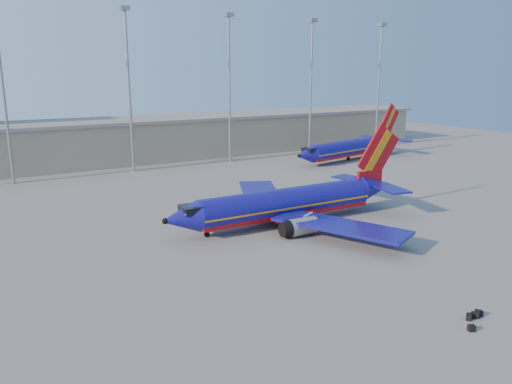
{
  "coord_description": "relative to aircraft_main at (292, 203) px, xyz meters",
  "views": [
    {
      "loc": [
        -31.98,
        -42.42,
        17.74
      ],
      "look_at": [
        -2.68,
        6.38,
        4.0
      ],
      "focal_mm": 35.0,
      "sensor_mm": 36.0,
      "label": 1
    }
  ],
  "objects": [
    {
      "name": "aircraft_second",
      "position": [
        36.02,
        30.02,
        0.13
      ],
      "size": [
        32.41,
        13.47,
        11.07
      ],
      "rotation": [
        0.0,
        0.0,
        0.19
      ],
      "color": "navy",
      "rests_on": "ground"
    },
    {
      "name": "luggage_pile",
      "position": [
        -2.59,
        -27.09,
        -2.17
      ],
      "size": [
        2.91,
        1.73,
        0.53
      ],
      "color": "black",
      "rests_on": "ground"
    },
    {
      "name": "light_mast_row",
      "position": [
        3.49,
        40.97,
        15.15
      ],
      "size": [
        101.6,
        1.6,
        28.65
      ],
      "color": "gray",
      "rests_on": "ground"
    },
    {
      "name": "aircraft_main",
      "position": [
        0.0,
        0.0,
        0.0
      ],
      "size": [
        33.27,
        32.03,
        11.27
      ],
      "rotation": [
        0.0,
        0.0,
        -0.01
      ],
      "color": "navy",
      "rests_on": "ground"
    },
    {
      "name": "ground",
      "position": [
        -1.51,
        -5.03,
        -2.41
      ],
      "size": [
        220.0,
        220.0,
        0.0
      ],
      "primitive_type": "plane",
      "color": "slate",
      "rests_on": "ground"
    },
    {
      "name": "terminal_building",
      "position": [
        8.49,
        52.97,
        1.91
      ],
      "size": [
        122.0,
        16.0,
        8.5
      ],
      "color": "gray",
      "rests_on": "ground"
    }
  ]
}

